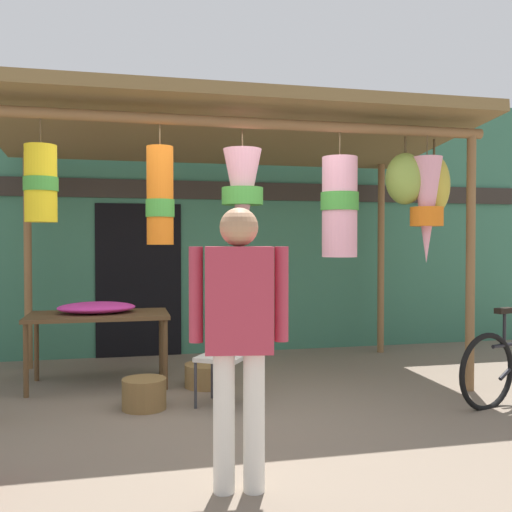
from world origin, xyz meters
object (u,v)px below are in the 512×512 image
object	(u,v)px
folding_chair	(225,349)
vendor_in_orange	(239,324)
flower_heap_on_table	(98,307)
wicker_basket_spare	(144,394)
display_table	(99,320)
wicker_basket_by_table	(208,375)

from	to	relation	value
folding_chair	vendor_in_orange	xyz separation A→B (m)	(-0.24, -1.89, 0.51)
flower_heap_on_table	folding_chair	bearing A→B (deg)	-40.07
flower_heap_on_table	wicker_basket_spare	distance (m)	1.30
flower_heap_on_table	folding_chair	size ratio (longest dim) A/B	0.95
wicker_basket_spare	vendor_in_orange	xyz separation A→B (m)	(0.50, -1.87, 0.87)
display_table	folding_chair	distance (m)	1.52
folding_chair	wicker_basket_by_table	distance (m)	0.76
wicker_basket_spare	vendor_in_orange	size ratio (longest dim) A/B	0.23
wicker_basket_by_table	wicker_basket_spare	bearing A→B (deg)	-134.90
display_table	vendor_in_orange	world-z (taller)	vendor_in_orange
wicker_basket_by_table	folding_chair	bearing A→B (deg)	-83.55
folding_chair	display_table	bearing A→B (deg)	140.91
flower_heap_on_table	wicker_basket_by_table	xyz separation A→B (m)	(1.11, -0.34, -0.69)
vendor_in_orange	wicker_basket_spare	bearing A→B (deg)	104.93
display_table	wicker_basket_spare	size ratio (longest dim) A/B	3.62
display_table	wicker_basket_spare	bearing A→B (deg)	-66.10
wicker_basket_by_table	wicker_basket_spare	size ratio (longest dim) A/B	1.20
flower_heap_on_table	wicker_basket_by_table	distance (m)	1.35
wicker_basket_by_table	display_table	bearing A→B (deg)	164.52
display_table	wicker_basket_spare	xyz separation A→B (m)	(0.43, -0.98, -0.54)
vendor_in_orange	folding_chair	bearing A→B (deg)	82.67
flower_heap_on_table	display_table	bearing A→B (deg)	-79.92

